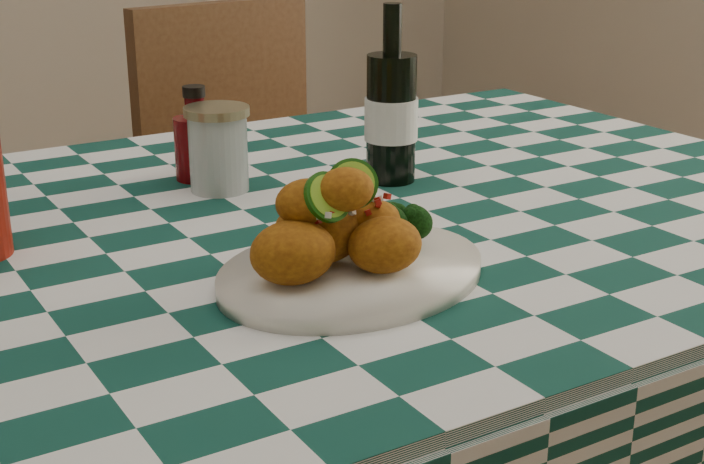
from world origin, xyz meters
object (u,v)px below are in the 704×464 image
wooden_chair_right (277,232)px  ketchup_bottle (196,133)px  beer_bottle (391,94)px  plate (352,272)px  fried_chicken_pile (340,219)px  mason_jar (218,149)px

wooden_chair_right → ketchup_bottle: bearing=-134.8°
beer_bottle → wooden_chair_right: bearing=77.2°
plate → fried_chicken_pile: bearing=180.0°
wooden_chair_right → plate: bearing=-120.5°
plate → fried_chicken_pile: size_ratio=1.85×
ketchup_bottle → wooden_chair_right: size_ratio=0.14×
mason_jar → beer_bottle: size_ratio=0.47×
plate → mason_jar: 0.38m
mason_jar → fried_chicken_pile: bearing=-94.4°
wooden_chair_right → mason_jar: bearing=-131.2°
plate → wooden_chair_right: 1.09m
fried_chicken_pile → beer_bottle: bearing=48.7°
mason_jar → wooden_chair_right: bearing=56.9°
ketchup_bottle → plate: bearing=-91.4°
plate → beer_bottle: 0.40m
ketchup_bottle → wooden_chair_right: (0.39, 0.52, -0.38)m
ketchup_bottle → mason_jar: 0.07m
ketchup_bottle → wooden_chair_right: 0.75m
plate → beer_bottle: bearing=50.4°
plate → wooden_chair_right: (0.40, 0.96, -0.32)m
mason_jar → plate: bearing=-92.2°
mason_jar → ketchup_bottle: bearing=93.1°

